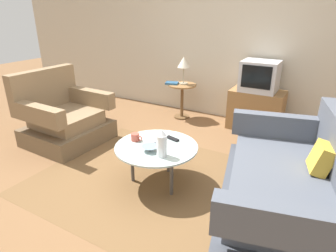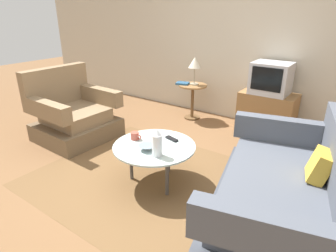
# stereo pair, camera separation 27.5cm
# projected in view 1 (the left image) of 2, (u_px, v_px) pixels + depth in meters

# --- Properties ---
(ground_plane) EXTENTS (16.00, 16.00, 0.00)m
(ground_plane) POSITION_uv_depth(u_px,v_px,m) (154.00, 176.00, 3.15)
(ground_plane) COLOR brown
(back_wall) EXTENTS (9.00, 0.12, 2.70)m
(back_wall) POSITION_uv_depth(u_px,v_px,m) (230.00, 33.00, 4.42)
(back_wall) COLOR #BCB29E
(back_wall) RESTS_ON ground
(area_rug) EXTENTS (2.50, 1.95, 0.00)m
(area_rug) POSITION_uv_depth(u_px,v_px,m) (157.00, 182.00, 3.03)
(area_rug) COLOR brown
(area_rug) RESTS_ON ground
(armchair) EXTENTS (0.92, 0.99, 0.95)m
(armchair) POSITION_uv_depth(u_px,v_px,m) (64.00, 119.00, 3.88)
(armchair) COLOR brown
(armchair) RESTS_ON ground
(couch) EXTENTS (1.35, 1.90, 0.88)m
(couch) POSITION_uv_depth(u_px,v_px,m) (289.00, 189.00, 2.42)
(couch) COLOR #3E424B
(couch) RESTS_ON ground
(coffee_table) EXTENTS (0.83, 0.83, 0.43)m
(coffee_table) POSITION_uv_depth(u_px,v_px,m) (156.00, 149.00, 2.88)
(coffee_table) COLOR #B2C6C1
(coffee_table) RESTS_ON ground
(side_table) EXTENTS (0.45, 0.45, 0.57)m
(side_table) POSITION_uv_depth(u_px,v_px,m) (182.00, 94.00, 4.67)
(side_table) COLOR olive
(side_table) RESTS_ON ground
(tv_stand) EXTENTS (0.76, 0.48, 0.59)m
(tv_stand) POSITION_uv_depth(u_px,v_px,m) (256.00, 110.00, 4.28)
(tv_stand) COLOR olive
(tv_stand) RESTS_ON ground
(television) EXTENTS (0.50, 0.43, 0.43)m
(television) POSITION_uv_depth(u_px,v_px,m) (260.00, 76.00, 4.07)
(television) COLOR #B7B7BC
(television) RESTS_ON tv_stand
(table_lamp) EXTENTS (0.20, 0.20, 0.43)m
(table_lamp) POSITION_uv_depth(u_px,v_px,m) (184.00, 63.00, 4.50)
(table_lamp) COLOR #9E937A
(table_lamp) RESTS_ON side_table
(vase) EXTENTS (0.10, 0.10, 0.27)m
(vase) POSITION_uv_depth(u_px,v_px,m) (162.00, 143.00, 2.62)
(vase) COLOR white
(vase) RESTS_ON coffee_table
(mug) EXTENTS (0.13, 0.09, 0.08)m
(mug) POSITION_uv_depth(u_px,v_px,m) (136.00, 137.00, 2.97)
(mug) COLOR #B74C3D
(mug) RESTS_ON coffee_table
(bowl) EXTENTS (0.17, 0.17, 0.05)m
(bowl) POSITION_uv_depth(u_px,v_px,m) (150.00, 148.00, 2.76)
(bowl) COLOR slate
(bowl) RESTS_ON coffee_table
(tv_remote_dark) EXTENTS (0.16, 0.08, 0.02)m
(tv_remote_dark) POSITION_uv_depth(u_px,v_px,m) (172.00, 139.00, 3.00)
(tv_remote_dark) COLOR black
(tv_remote_dark) RESTS_ON coffee_table
(tv_remote_silver) EXTENTS (0.15, 0.14, 0.02)m
(tv_remote_silver) POSITION_uv_depth(u_px,v_px,m) (153.00, 140.00, 2.98)
(tv_remote_silver) COLOR #B2B2B7
(tv_remote_silver) RESTS_ON coffee_table
(book) EXTENTS (0.23, 0.20, 0.03)m
(book) POSITION_uv_depth(u_px,v_px,m) (172.00, 83.00, 4.63)
(book) COLOR navy
(book) RESTS_ON side_table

